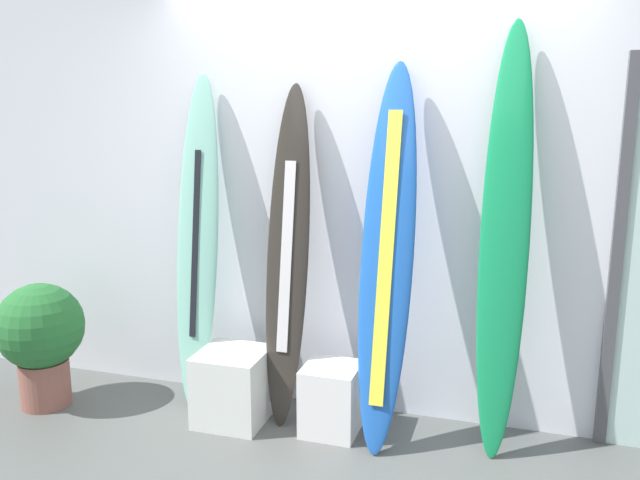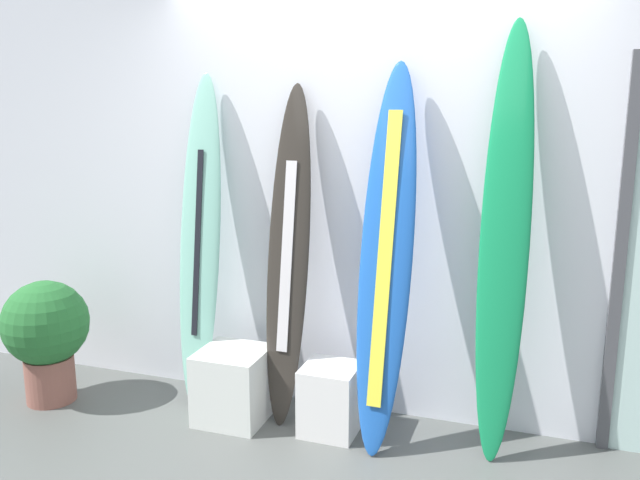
{
  "view_description": "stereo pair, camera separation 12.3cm",
  "coord_description": "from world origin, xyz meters",
  "px_view_note": "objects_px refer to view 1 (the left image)",
  "views": [
    {
      "loc": [
        0.81,
        -2.44,
        1.84
      ],
      "look_at": [
        -0.22,
        0.95,
        1.1
      ],
      "focal_mm": 36.48,
      "sensor_mm": 36.0,
      "label": 1
    },
    {
      "loc": [
        0.92,
        -2.4,
        1.84
      ],
      "look_at": [
        -0.22,
        0.95,
        1.1
      ],
      "focal_mm": 36.48,
      "sensor_mm": 36.0,
      "label": 2
    }
  ],
  "objects_px": {
    "surfboard_emerald": "(504,243)",
    "display_block_center": "(331,399)",
    "surfboard_seafoam": "(198,246)",
    "potted_plant": "(41,335)",
    "surfboard_cobalt": "(387,260)",
    "surfboard_charcoal": "(288,260)",
    "display_block_left": "(233,386)"
  },
  "relations": [
    {
      "from": "surfboard_seafoam",
      "to": "surfboard_emerald",
      "type": "bearing_deg",
      "value": -0.94
    },
    {
      "from": "display_block_left",
      "to": "surfboard_charcoal",
      "type": "bearing_deg",
      "value": 28.25
    },
    {
      "from": "surfboard_charcoal",
      "to": "display_block_left",
      "type": "bearing_deg",
      "value": -151.75
    },
    {
      "from": "display_block_left",
      "to": "display_block_center",
      "type": "height_order",
      "value": "display_block_left"
    },
    {
      "from": "surfboard_emerald",
      "to": "display_block_center",
      "type": "distance_m",
      "value": 1.3
    },
    {
      "from": "surfboard_emerald",
      "to": "display_block_center",
      "type": "height_order",
      "value": "surfboard_emerald"
    },
    {
      "from": "surfboard_cobalt",
      "to": "potted_plant",
      "type": "relative_size",
      "value": 2.67
    },
    {
      "from": "surfboard_seafoam",
      "to": "potted_plant",
      "type": "distance_m",
      "value": 1.12
    },
    {
      "from": "surfboard_seafoam",
      "to": "surfboard_emerald",
      "type": "distance_m",
      "value": 1.79
    },
    {
      "from": "display_block_center",
      "to": "surfboard_charcoal",
      "type": "bearing_deg",
      "value": 158.84
    },
    {
      "from": "surfboard_cobalt",
      "to": "display_block_left",
      "type": "height_order",
      "value": "surfboard_cobalt"
    },
    {
      "from": "surfboard_cobalt",
      "to": "potted_plant",
      "type": "xyz_separation_m",
      "value": [
        -2.1,
        -0.22,
        -0.57
      ]
    },
    {
      "from": "surfboard_cobalt",
      "to": "potted_plant",
      "type": "bearing_deg",
      "value": -173.97
    },
    {
      "from": "surfboard_charcoal",
      "to": "potted_plant",
      "type": "height_order",
      "value": "surfboard_charcoal"
    },
    {
      "from": "display_block_center",
      "to": "potted_plant",
      "type": "distance_m",
      "value": 1.83
    },
    {
      "from": "surfboard_emerald",
      "to": "display_block_left",
      "type": "relative_size",
      "value": 5.31
    },
    {
      "from": "potted_plant",
      "to": "display_block_left",
      "type": "bearing_deg",
      "value": 7.09
    },
    {
      "from": "surfboard_charcoal",
      "to": "surfboard_cobalt",
      "type": "relative_size",
      "value": 0.95
    },
    {
      "from": "display_block_center",
      "to": "potted_plant",
      "type": "height_order",
      "value": "potted_plant"
    },
    {
      "from": "surfboard_seafoam",
      "to": "surfboard_cobalt",
      "type": "distance_m",
      "value": 1.19
    },
    {
      "from": "surfboard_seafoam",
      "to": "display_block_left",
      "type": "distance_m",
      "value": 0.86
    },
    {
      "from": "surfboard_emerald",
      "to": "potted_plant",
      "type": "relative_size",
      "value": 2.92
    },
    {
      "from": "surfboard_seafoam",
      "to": "surfboard_charcoal",
      "type": "distance_m",
      "value": 0.59
    },
    {
      "from": "surfboard_cobalt",
      "to": "surfboard_emerald",
      "type": "height_order",
      "value": "surfboard_emerald"
    },
    {
      "from": "surfboard_charcoal",
      "to": "surfboard_emerald",
      "type": "bearing_deg",
      "value": -0.04
    },
    {
      "from": "surfboard_seafoam",
      "to": "potted_plant",
      "type": "bearing_deg",
      "value": -159.81
    },
    {
      "from": "surfboard_emerald",
      "to": "surfboard_cobalt",
      "type": "bearing_deg",
      "value": -171.86
    },
    {
      "from": "surfboard_cobalt",
      "to": "display_block_left",
      "type": "bearing_deg",
      "value": -175.41
    },
    {
      "from": "surfboard_seafoam",
      "to": "surfboard_cobalt",
      "type": "xyz_separation_m",
      "value": [
        1.18,
        -0.11,
        0.03
      ]
    },
    {
      "from": "potted_plant",
      "to": "surfboard_charcoal",
      "type": "bearing_deg",
      "value": 11.59
    },
    {
      "from": "surfboard_cobalt",
      "to": "surfboard_charcoal",
      "type": "bearing_deg",
      "value": 171.76
    },
    {
      "from": "display_block_left",
      "to": "potted_plant",
      "type": "xyz_separation_m",
      "value": [
        -1.21,
        -0.15,
        0.24
      ]
    }
  ]
}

